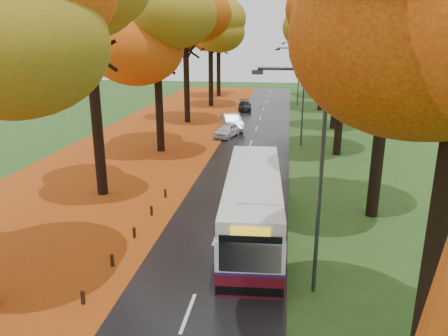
% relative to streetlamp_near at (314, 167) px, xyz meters
% --- Properties ---
extents(road, '(6.50, 90.00, 0.04)m').
position_rel_streetlamp_near_xyz_m(road, '(-3.95, 17.00, -4.69)').
color(road, black).
rests_on(road, ground).
extents(centre_line, '(0.12, 90.00, 0.01)m').
position_rel_streetlamp_near_xyz_m(centre_line, '(-3.95, 17.00, -4.67)').
color(centre_line, silver).
rests_on(centre_line, road).
extents(leaf_verge, '(12.00, 90.00, 0.02)m').
position_rel_streetlamp_near_xyz_m(leaf_verge, '(-12.95, 17.00, -4.70)').
color(leaf_verge, maroon).
rests_on(leaf_verge, ground).
extents(leaf_drift, '(0.90, 90.00, 0.01)m').
position_rel_streetlamp_near_xyz_m(leaf_drift, '(-7.00, 17.00, -4.67)').
color(leaf_drift, '#B75412').
rests_on(leaf_drift, road).
extents(trees_left, '(9.20, 74.00, 13.88)m').
position_rel_streetlamp_near_xyz_m(trees_left, '(-11.13, 19.06, 4.82)').
color(trees_left, black).
rests_on(trees_left, ground).
extents(trees_right, '(9.30, 74.20, 13.96)m').
position_rel_streetlamp_near_xyz_m(trees_right, '(3.24, 18.91, 4.98)').
color(trees_right, black).
rests_on(trees_right, ground).
extents(bollard_row, '(0.11, 23.51, 0.52)m').
position_rel_streetlamp_near_xyz_m(bollard_row, '(-7.65, -3.30, -4.45)').
color(bollard_row, black).
rests_on(bollard_row, ground).
extents(streetlamp_near, '(2.45, 0.18, 8.00)m').
position_rel_streetlamp_near_xyz_m(streetlamp_near, '(0.00, 0.00, 0.00)').
color(streetlamp_near, '#333538').
rests_on(streetlamp_near, ground).
extents(streetlamp_mid, '(2.45, 0.18, 8.00)m').
position_rel_streetlamp_near_xyz_m(streetlamp_mid, '(0.00, 22.00, 0.00)').
color(streetlamp_mid, '#333538').
rests_on(streetlamp_mid, ground).
extents(streetlamp_far, '(2.45, 0.18, 8.00)m').
position_rel_streetlamp_near_xyz_m(streetlamp_far, '(0.00, 44.00, 0.00)').
color(streetlamp_far, '#333538').
rests_on(streetlamp_far, ground).
extents(bus, '(3.13, 10.90, 2.83)m').
position_rel_streetlamp_near_xyz_m(bus, '(-2.34, 4.47, -3.19)').
color(bus, '#500C16').
rests_on(bus, road).
extents(car_white, '(2.42, 3.85, 1.22)m').
position_rel_streetlamp_near_xyz_m(car_white, '(-6.30, 24.09, -4.06)').
color(car_white, silver).
rests_on(car_white, road).
extents(car_silver, '(3.02, 4.78, 1.49)m').
position_rel_streetlamp_near_xyz_m(car_silver, '(-6.30, 27.25, -3.93)').
color(car_silver, '#93969B').
rests_on(car_silver, road).
extents(car_dark, '(2.02, 4.02, 1.12)m').
position_rel_streetlamp_near_xyz_m(car_dark, '(-6.19, 38.77, -4.11)').
color(car_dark, black).
rests_on(car_dark, road).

